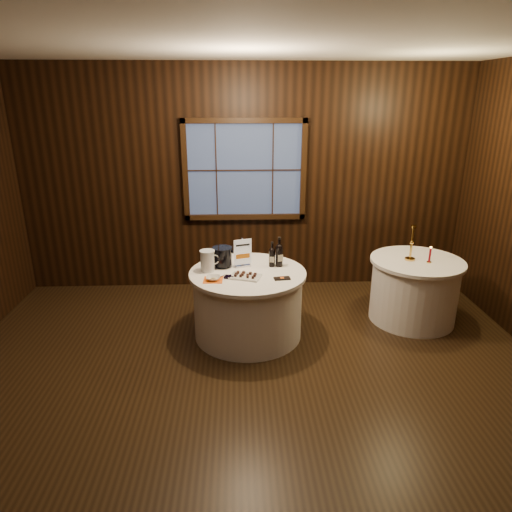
{
  "coord_description": "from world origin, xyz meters",
  "views": [
    {
      "loc": [
        -0.1,
        -3.64,
        2.59
      ],
      "look_at": [
        0.09,
        0.9,
        0.99
      ],
      "focal_mm": 32.0,
      "sensor_mm": 36.0,
      "label": 1
    }
  ],
  "objects_px": {
    "port_bottle_left": "(272,256)",
    "grape_bunch": "(228,276)",
    "port_bottle_right": "(279,254)",
    "chocolate_plate": "(245,276)",
    "glass_pitcher": "(208,261)",
    "ice_bucket": "(222,257)",
    "cracker_bowl": "(213,278)",
    "main_table": "(248,303)",
    "chocolate_box": "(282,278)",
    "side_table": "(414,290)",
    "brass_candlestick": "(411,248)",
    "red_candle": "(430,256)",
    "sign_stand": "(242,257)"
  },
  "relations": [
    {
      "from": "ice_bucket",
      "to": "grape_bunch",
      "type": "xyz_separation_m",
      "value": [
        0.07,
        -0.34,
        -0.1
      ]
    },
    {
      "from": "cracker_bowl",
      "to": "red_candle",
      "type": "bearing_deg",
      "value": 9.76
    },
    {
      "from": "main_table",
      "to": "port_bottle_right",
      "type": "relative_size",
      "value": 3.74
    },
    {
      "from": "main_table",
      "to": "cracker_bowl",
      "type": "relative_size",
      "value": 8.71
    },
    {
      "from": "sign_stand",
      "to": "port_bottle_right",
      "type": "distance_m",
      "value": 0.41
    },
    {
      "from": "glass_pitcher",
      "to": "port_bottle_left",
      "type": "bearing_deg",
      "value": -7.5
    },
    {
      "from": "chocolate_plate",
      "to": "glass_pitcher",
      "type": "height_order",
      "value": "glass_pitcher"
    },
    {
      "from": "main_table",
      "to": "chocolate_plate",
      "type": "height_order",
      "value": "chocolate_plate"
    },
    {
      "from": "ice_bucket",
      "to": "glass_pitcher",
      "type": "distance_m",
      "value": 0.2
    },
    {
      "from": "main_table",
      "to": "red_candle",
      "type": "relative_size",
      "value": 6.47
    },
    {
      "from": "sign_stand",
      "to": "ice_bucket",
      "type": "xyz_separation_m",
      "value": [
        -0.22,
        -0.0,
        0.01
      ]
    },
    {
      "from": "main_table",
      "to": "chocolate_box",
      "type": "bearing_deg",
      "value": -32.5
    },
    {
      "from": "sign_stand",
      "to": "chocolate_plate",
      "type": "bearing_deg",
      "value": -103.26
    },
    {
      "from": "main_table",
      "to": "ice_bucket",
      "type": "xyz_separation_m",
      "value": [
        -0.28,
        0.16,
        0.5
      ]
    },
    {
      "from": "chocolate_plate",
      "to": "glass_pitcher",
      "type": "bearing_deg",
      "value": 153.08
    },
    {
      "from": "sign_stand",
      "to": "ice_bucket",
      "type": "relative_size",
      "value": 1.45
    },
    {
      "from": "grape_bunch",
      "to": "glass_pitcher",
      "type": "relative_size",
      "value": 0.7
    },
    {
      "from": "main_table",
      "to": "chocolate_box",
      "type": "height_order",
      "value": "chocolate_box"
    },
    {
      "from": "side_table",
      "to": "brass_candlestick",
      "type": "distance_m",
      "value": 0.54
    },
    {
      "from": "port_bottle_left",
      "to": "chocolate_box",
      "type": "relative_size",
      "value": 1.7
    },
    {
      "from": "port_bottle_right",
      "to": "red_candle",
      "type": "xyz_separation_m",
      "value": [
        1.74,
        0.04,
        -0.07
      ]
    },
    {
      "from": "port_bottle_left",
      "to": "grape_bunch",
      "type": "relative_size",
      "value": 1.74
    },
    {
      "from": "brass_candlestick",
      "to": "glass_pitcher",
      "type": "bearing_deg",
      "value": -173.58
    },
    {
      "from": "ice_bucket",
      "to": "port_bottle_left",
      "type": "bearing_deg",
      "value": -0.88
    },
    {
      "from": "grape_bunch",
      "to": "brass_candlestick",
      "type": "distance_m",
      "value": 2.17
    },
    {
      "from": "chocolate_plate",
      "to": "sign_stand",
      "type": "bearing_deg",
      "value": 94.5
    },
    {
      "from": "glass_pitcher",
      "to": "brass_candlestick",
      "type": "bearing_deg",
      "value": -10.34
    },
    {
      "from": "port_bottle_left",
      "to": "glass_pitcher",
      "type": "xyz_separation_m",
      "value": [
        -0.71,
        -0.12,
        -0.01
      ]
    },
    {
      "from": "cracker_bowl",
      "to": "red_candle",
      "type": "xyz_separation_m",
      "value": [
        2.46,
        0.42,
        0.06
      ]
    },
    {
      "from": "sign_stand",
      "to": "grape_bunch",
      "type": "distance_m",
      "value": 0.39
    },
    {
      "from": "glass_pitcher",
      "to": "red_candle",
      "type": "bearing_deg",
      "value": -13.16
    },
    {
      "from": "brass_candlestick",
      "to": "cracker_bowl",
      "type": "bearing_deg",
      "value": -166.94
    },
    {
      "from": "glass_pitcher",
      "to": "cracker_bowl",
      "type": "bearing_deg",
      "value": -92.22
    },
    {
      "from": "side_table",
      "to": "chocolate_box",
      "type": "xyz_separation_m",
      "value": [
        -1.64,
        -0.53,
        0.39
      ]
    },
    {
      "from": "ice_bucket",
      "to": "cracker_bowl",
      "type": "bearing_deg",
      "value": -102.78
    },
    {
      "from": "main_table",
      "to": "chocolate_box",
      "type": "relative_size",
      "value": 7.54
    },
    {
      "from": "sign_stand",
      "to": "brass_candlestick",
      "type": "bearing_deg",
      "value": -13.79
    },
    {
      "from": "port_bottle_left",
      "to": "port_bottle_right",
      "type": "distance_m",
      "value": 0.08
    },
    {
      "from": "chocolate_plate",
      "to": "grape_bunch",
      "type": "xyz_separation_m",
      "value": [
        -0.18,
        -0.01,
        0.0
      ]
    },
    {
      "from": "ice_bucket",
      "to": "brass_candlestick",
      "type": "bearing_deg",
      "value": 3.65
    },
    {
      "from": "brass_candlestick",
      "to": "ice_bucket",
      "type": "bearing_deg",
      "value": -176.35
    },
    {
      "from": "port_bottle_right",
      "to": "chocolate_box",
      "type": "height_order",
      "value": "port_bottle_right"
    },
    {
      "from": "port_bottle_right",
      "to": "glass_pitcher",
      "type": "height_order",
      "value": "port_bottle_right"
    },
    {
      "from": "side_table",
      "to": "red_candle",
      "type": "height_order",
      "value": "red_candle"
    },
    {
      "from": "ice_bucket",
      "to": "glass_pitcher",
      "type": "relative_size",
      "value": 0.97
    },
    {
      "from": "red_candle",
      "to": "side_table",
      "type": "bearing_deg",
      "value": 132.95
    },
    {
      "from": "main_table",
      "to": "chocolate_box",
      "type": "xyz_separation_m",
      "value": [
        0.36,
        -0.23,
        0.39
      ]
    },
    {
      "from": "chocolate_box",
      "to": "grape_bunch",
      "type": "bearing_deg",
      "value": 167.83
    },
    {
      "from": "chocolate_plate",
      "to": "glass_pitcher",
      "type": "distance_m",
      "value": 0.47
    },
    {
      "from": "cracker_bowl",
      "to": "port_bottle_right",
      "type": "bearing_deg",
      "value": 27.8
    }
  ]
}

